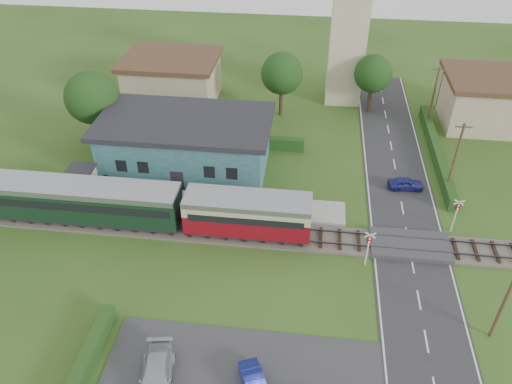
# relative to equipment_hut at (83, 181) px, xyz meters

# --- Properties ---
(ground) EXTENTS (120.00, 120.00, 0.00)m
(ground) POSITION_rel_equipment_hut_xyz_m (18.00, -5.20, -1.75)
(ground) COLOR #2D4C19
(railway_track) EXTENTS (76.00, 3.20, 0.49)m
(railway_track) POSITION_rel_equipment_hut_xyz_m (18.00, -3.20, -1.64)
(railway_track) COLOR #4C443D
(railway_track) RESTS_ON ground
(road) EXTENTS (6.00, 70.00, 0.05)m
(road) POSITION_rel_equipment_hut_xyz_m (28.00, -5.20, -1.72)
(road) COLOR #28282B
(road) RESTS_ON ground
(crossing_deck) EXTENTS (6.20, 3.40, 0.45)m
(crossing_deck) POSITION_rel_equipment_hut_xyz_m (28.00, -3.20, -1.52)
(crossing_deck) COLOR #333335
(crossing_deck) RESTS_ON ground
(platform) EXTENTS (30.00, 3.00, 0.45)m
(platform) POSITION_rel_equipment_hut_xyz_m (8.00, 0.00, -1.52)
(platform) COLOR gray
(platform) RESTS_ON ground
(equipment_hut) EXTENTS (2.30, 2.30, 2.55)m
(equipment_hut) POSITION_rel_equipment_hut_xyz_m (0.00, 0.00, 0.00)
(equipment_hut) COLOR beige
(equipment_hut) RESTS_ON platform
(station_building) EXTENTS (16.00, 9.00, 5.30)m
(station_building) POSITION_rel_equipment_hut_xyz_m (8.00, 5.79, 0.95)
(station_building) COLOR #2C525F
(station_building) RESTS_ON ground
(train) EXTENTS (43.20, 2.90, 3.40)m
(train) POSITION_rel_equipment_hut_xyz_m (-1.69, -3.20, 0.43)
(train) COLOR #232328
(train) RESTS_ON ground
(church_tower) EXTENTS (6.00, 6.00, 17.60)m
(church_tower) POSITION_rel_equipment_hut_xyz_m (23.00, 22.80, 8.48)
(church_tower) COLOR beige
(church_tower) RESTS_ON ground
(house_west) EXTENTS (10.80, 8.80, 5.50)m
(house_west) POSITION_rel_equipment_hut_xyz_m (3.00, 19.80, 1.04)
(house_west) COLOR tan
(house_west) RESTS_ON ground
(house_east) EXTENTS (8.80, 8.80, 5.50)m
(house_east) POSITION_rel_equipment_hut_xyz_m (38.00, 18.80, 1.05)
(house_east) COLOR tan
(house_east) RESTS_ON ground
(hedge_carpark) EXTENTS (0.80, 9.00, 1.20)m
(hedge_carpark) POSITION_rel_equipment_hut_xyz_m (7.00, -17.20, -1.15)
(hedge_carpark) COLOR #193814
(hedge_carpark) RESTS_ON ground
(hedge_roadside) EXTENTS (0.80, 18.00, 1.20)m
(hedge_roadside) POSITION_rel_equipment_hut_xyz_m (32.20, 10.80, -1.15)
(hedge_roadside) COLOR #193814
(hedge_roadside) RESTS_ON ground
(hedge_station) EXTENTS (22.00, 0.80, 1.30)m
(hedge_station) POSITION_rel_equipment_hut_xyz_m (8.00, 10.30, -1.10)
(hedge_station) COLOR #193814
(hedge_station) RESTS_ON ground
(tree_a) EXTENTS (5.20, 5.20, 8.00)m
(tree_a) POSITION_rel_equipment_hut_xyz_m (-2.00, 8.80, 3.63)
(tree_a) COLOR #332316
(tree_a) RESTS_ON ground
(tree_b) EXTENTS (4.60, 4.60, 7.34)m
(tree_b) POSITION_rel_equipment_hut_xyz_m (16.00, 17.80, 3.27)
(tree_b) COLOR #332316
(tree_b) RESTS_ON ground
(tree_c) EXTENTS (4.20, 4.20, 6.78)m
(tree_c) POSITION_rel_equipment_hut_xyz_m (26.00, 19.80, 2.91)
(tree_c) COLOR #332316
(tree_c) RESTS_ON ground
(utility_pole_b) EXTENTS (1.40, 0.22, 7.00)m
(utility_pole_b) POSITION_rel_equipment_hut_xyz_m (32.20, -11.20, 1.88)
(utility_pole_b) COLOR #473321
(utility_pole_b) RESTS_ON ground
(utility_pole_c) EXTENTS (1.40, 0.22, 7.00)m
(utility_pole_c) POSITION_rel_equipment_hut_xyz_m (32.20, 4.80, 1.88)
(utility_pole_c) COLOR #473321
(utility_pole_c) RESTS_ON ground
(utility_pole_d) EXTENTS (1.40, 0.22, 7.00)m
(utility_pole_d) POSITION_rel_equipment_hut_xyz_m (32.20, 16.80, 1.88)
(utility_pole_d) COLOR #473321
(utility_pole_d) RESTS_ON ground
(crossing_signal_near) EXTENTS (0.84, 0.28, 3.28)m
(crossing_signal_near) POSITION_rel_equipment_hut_xyz_m (24.40, -5.61, 0.39)
(crossing_signal_near) COLOR silver
(crossing_signal_near) RESTS_ON ground
(crossing_signal_far) EXTENTS (0.84, 0.28, 3.28)m
(crossing_signal_far) POSITION_rel_equipment_hut_xyz_m (31.60, -0.81, 0.39)
(crossing_signal_far) COLOR silver
(crossing_signal_far) RESTS_ON ground
(streetlamp_west) EXTENTS (0.30, 0.30, 5.15)m
(streetlamp_west) POSITION_rel_equipment_hut_xyz_m (-4.00, 14.80, 1.29)
(streetlamp_west) COLOR #3F3F47
(streetlamp_west) RESTS_ON ground
(streetlamp_east) EXTENTS (0.30, 0.30, 5.15)m
(streetlamp_east) POSITION_rel_equipment_hut_xyz_m (34.00, 21.80, 1.29)
(streetlamp_east) COLOR #3F3F47
(streetlamp_east) RESTS_ON ground
(car_on_road) EXTENTS (3.30, 1.56, 1.09)m
(car_on_road) POSITION_rel_equipment_hut_xyz_m (28.53, 4.79, -1.15)
(car_on_road) COLOR navy
(car_on_road) RESTS_ON road
(car_park_silver) EXTENTS (2.64, 4.94, 1.36)m
(car_park_silver) POSITION_rel_equipment_hut_xyz_m (11.55, -17.23, -0.99)
(car_park_silver) COLOR #ACB2BC
(car_park_silver) RESTS_ON car_park
(pedestrian_near) EXTENTS (0.60, 0.43, 1.54)m
(pedestrian_near) POSITION_rel_equipment_hut_xyz_m (13.23, 0.25, -0.53)
(pedestrian_near) COLOR gray
(pedestrian_near) RESTS_ON platform
(pedestrian_far) EXTENTS (0.82, 1.02, 1.97)m
(pedestrian_far) POSITION_rel_equipment_hut_xyz_m (2.13, 0.24, -0.31)
(pedestrian_far) COLOR gray
(pedestrian_far) RESTS_ON platform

